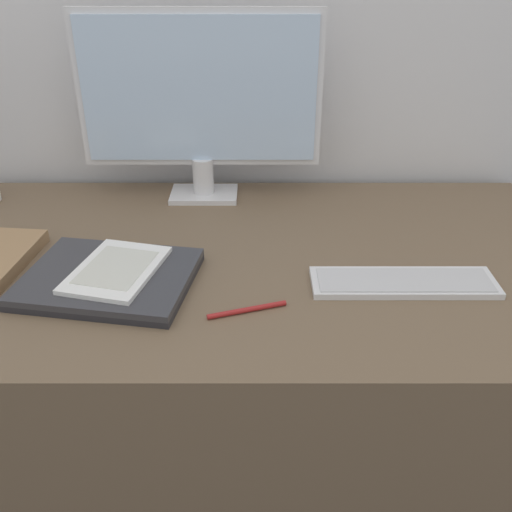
{
  "coord_description": "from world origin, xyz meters",
  "views": [
    {
      "loc": [
        0.05,
        -0.86,
        1.26
      ],
      "look_at": [
        0.05,
        0.02,
        0.77
      ],
      "focal_mm": 40.0,
      "sensor_mm": 36.0,
      "label": 1
    }
  ],
  "objects": [
    {
      "name": "desk",
      "position": [
        0.0,
        0.14,
        0.36
      ],
      "size": [
        1.42,
        0.76,
        0.71
      ],
      "color": "brown",
      "rests_on": "ground_plane"
    },
    {
      "name": "laptop",
      "position": [
        -0.22,
        0.02,
        0.72
      ],
      "size": [
        0.33,
        0.28,
        0.02
      ],
      "color": "#232328",
      "rests_on": "desk"
    },
    {
      "name": "pen",
      "position": [
        0.03,
        -0.07,
        0.72
      ],
      "size": [
        0.13,
        0.05,
        0.01
      ],
      "color": "maroon",
      "rests_on": "desk"
    },
    {
      "name": "keyboard",
      "position": [
        0.32,
        0.02,
        0.72
      ],
      "size": [
        0.33,
        0.1,
        0.01
      ],
      "color": "silver",
      "rests_on": "desk"
    },
    {
      "name": "monitor",
      "position": [
        -0.08,
        0.43,
        0.95
      ],
      "size": [
        0.55,
        0.11,
        0.43
      ],
      "color": "silver",
      "rests_on": "desk"
    },
    {
      "name": "ereader",
      "position": [
        -0.21,
        0.03,
        0.74
      ],
      "size": [
        0.18,
        0.22,
        0.01
      ],
      "color": "white",
      "rests_on": "laptop"
    }
  ]
}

